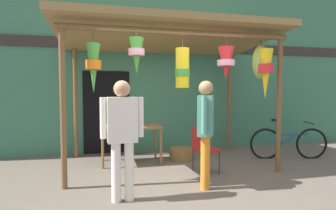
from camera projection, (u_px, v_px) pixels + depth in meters
name	position (u px, v px, depth m)	size (l,w,h in m)	color
ground_plane	(174.00, 179.00, 4.74)	(30.00, 30.00, 0.00)	#60564C
shop_facade	(150.00, 67.00, 6.97)	(12.70, 0.29, 4.28)	#387056
market_stall_canopy	(173.00, 44.00, 5.44)	(4.30, 2.57, 2.80)	brown
display_table	(131.00, 130.00, 5.77)	(1.27, 0.73, 0.79)	brown
flower_heap_on_table	(128.00, 122.00, 5.72)	(0.70, 0.49, 0.16)	yellow
folding_chair	(202.00, 146.00, 5.06)	(0.45, 0.45, 0.84)	#AD1E1E
wicker_basket_by_table	(182.00, 154.00, 6.07)	(0.56, 0.56, 0.25)	brown
parked_bicycle	(288.00, 143.00, 6.15)	(1.72, 0.54, 0.92)	black
vendor_in_orange	(206.00, 125.00, 4.28)	(0.38, 0.54, 1.69)	orange
customer_foreground	(122.00, 130.00, 3.74)	(0.59, 0.24, 1.67)	silver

